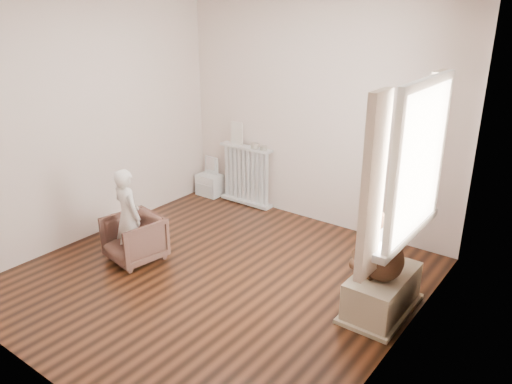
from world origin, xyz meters
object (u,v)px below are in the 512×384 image
Objects in this scene: radiator at (246,177)px; child at (128,216)px; plush_cat at (417,202)px; armchair at (134,239)px; teddy_bear at (384,246)px; toy_vanity at (210,176)px; toy_bench at (382,290)px.

radiator is 1.96m from child.
child is 2.79m from plush_cat.
teddy_bear reaches higher than armchair.
toy_vanity is at bearing 141.97° from plush_cat.
radiator is at bearing 2.77° from toy_vanity.
toy_vanity is 1.98m from armchair.
radiator is 1.49× the size of toy_vanity.
radiator is at bearing 99.89° from armchair.
teddy_bear is (0.01, -0.08, 0.47)m from toy_bench.
radiator is 2.96× the size of plush_cat.
armchair is (0.01, -1.91, -0.15)m from radiator.
child is at bearing -71.98° from toy_vanity.
radiator is at bearing 153.29° from toy_bench.
teddy_bear reaches higher than radiator.
teddy_bear is (2.46, -1.32, 0.28)m from radiator.
toy_vanity is 0.95× the size of teddy_bear.
child is at bearing -142.94° from teddy_bear.
teddy_bear is at bearing 23.23° from armchair.
radiator is at bearing 174.25° from teddy_bear.
child is 1.28× the size of toy_bench.
toy_vanity is at bearing 118.17° from armchair.
toy_vanity reaches higher than toy_bench.
teddy_bear is (3.08, -1.29, 0.40)m from toy_vanity.
toy_vanity reaches higher than armchair.
armchair is 2.53m from toy_bench.
plush_cat reaches higher than armchair.
armchair reaches higher than toy_bench.
toy_vanity is 0.54× the size of child.
armchair is at bearing -80.30° from child.
armchair is at bearing -144.04° from teddy_bear.
toy_vanity is at bearing -177.23° from radiator.
armchair is 0.94× the size of teddy_bear.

